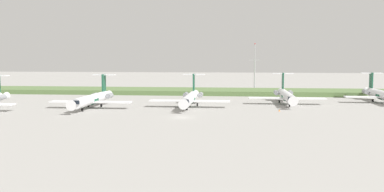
# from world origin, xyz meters

# --- Properties ---
(ground_plane) EXTENTS (500.00, 500.00, 0.00)m
(ground_plane) POSITION_xyz_m (0.00, 30.00, 0.00)
(ground_plane) COLOR #9E9B96
(grass_berm) EXTENTS (320.00, 20.00, 1.67)m
(grass_berm) POSITION_xyz_m (0.00, 64.53, 0.84)
(grass_berm) COLOR #597542
(grass_berm) RESTS_ON ground
(regional_jet_second) EXTENTS (22.81, 31.00, 9.00)m
(regional_jet_second) POSITION_xyz_m (-27.41, 16.37, 2.54)
(regional_jet_second) COLOR white
(regional_jet_second) RESTS_ON ground
(regional_jet_third) EXTENTS (22.81, 31.00, 9.00)m
(regional_jet_third) POSITION_xyz_m (-0.44, 21.63, 2.54)
(regional_jet_third) COLOR white
(regional_jet_third) RESTS_ON ground
(regional_jet_fourth) EXTENTS (22.81, 31.00, 9.00)m
(regional_jet_fourth) POSITION_xyz_m (27.84, 32.03, 2.54)
(regional_jet_fourth) COLOR white
(regional_jet_fourth) RESTS_ON ground
(regional_jet_fifth) EXTENTS (22.81, 31.00, 9.00)m
(regional_jet_fifth) POSITION_xyz_m (57.75, 38.68, 2.54)
(regional_jet_fifth) COLOR white
(regional_jet_fifth) RESTS_ON ground
(antenna_mast) EXTENTS (4.40, 0.50, 19.69)m
(antenna_mast) POSITION_xyz_m (20.18, 76.79, 8.23)
(antenna_mast) COLOR #B2B2B7
(antenna_mast) RESTS_ON ground
(safety_cone_front_marker) EXTENTS (0.44, 0.44, 0.55)m
(safety_cone_front_marker) POSITION_xyz_m (23.94, 13.95, 0.28)
(safety_cone_front_marker) COLOR orange
(safety_cone_front_marker) RESTS_ON ground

